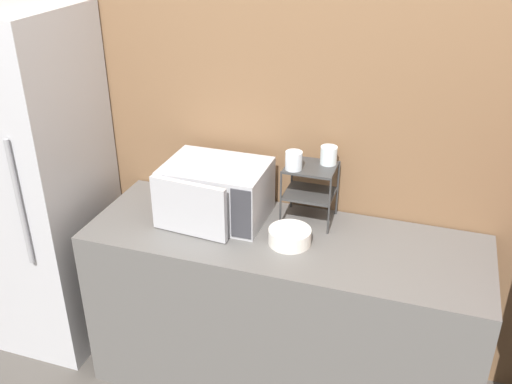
{
  "coord_description": "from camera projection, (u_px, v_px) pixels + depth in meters",
  "views": [
    {
      "loc": [
        0.6,
        -1.89,
        2.33
      ],
      "look_at": [
        -0.15,
        0.36,
        1.1
      ],
      "focal_mm": 40.0,
      "sensor_mm": 36.0,
      "label": 1
    }
  ],
  "objects": [
    {
      "name": "counter",
      "position": [
        282.0,
        312.0,
        2.9
      ],
      "size": [
        1.9,
        0.65,
        0.9
      ],
      "color": "#595654",
      "rests_on": "ground_plane"
    },
    {
      "name": "bowl",
      "position": [
        290.0,
        236.0,
        2.63
      ],
      "size": [
        0.2,
        0.2,
        0.07
      ],
      "color": "silver",
      "rests_on": "counter"
    },
    {
      "name": "glass_front_left",
      "position": [
        294.0,
        161.0,
        2.65
      ],
      "size": [
        0.08,
        0.08,
        0.09
      ],
      "color": "silver",
      "rests_on": "dish_rack"
    },
    {
      "name": "refrigerator",
      "position": [
        33.0,
        186.0,
        3.08
      ],
      "size": [
        0.67,
        0.66,
        1.88
      ],
      "color": "#B7B7BC",
      "rests_on": "ground_plane"
    },
    {
      "name": "dish_rack",
      "position": [
        310.0,
        182.0,
        2.74
      ],
      "size": [
        0.25,
        0.21,
        0.29
      ],
      "color": "#333333",
      "rests_on": "counter"
    },
    {
      "name": "microwave",
      "position": [
        215.0,
        192.0,
        2.8
      ],
      "size": [
        0.5,
        0.42,
        0.28
      ],
      "color": "#ADADB2",
      "rests_on": "counter"
    },
    {
      "name": "glass_back_right",
      "position": [
        329.0,
        155.0,
        2.71
      ],
      "size": [
        0.08,
        0.08,
        0.09
      ],
      "color": "silver",
      "rests_on": "dish_rack"
    },
    {
      "name": "wall_back",
      "position": [
        306.0,
        131.0,
        2.82
      ],
      "size": [
        8.0,
        0.06,
        2.6
      ],
      "color": "brown",
      "rests_on": "ground_plane"
    }
  ]
}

